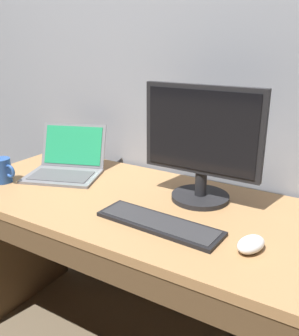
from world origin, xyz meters
TOP-DOWN VIEW (x-y plane):
  - desk at (0.00, -0.01)m, footprint 1.46×0.68m
  - laptop_space_gray at (-0.39, 0.08)m, footprint 0.40×0.39m
  - external_monitor at (0.25, 0.12)m, footprint 0.45×0.22m
  - wired_keyboard at (0.22, -0.13)m, footprint 0.44×0.15m
  - computer_mouse at (0.52, -0.13)m, footprint 0.09×0.12m
  - coffee_mug at (-0.55, -0.14)m, footprint 0.12×0.08m

SIDE VIEW (x-z plane):
  - desk at x=0.00m, z-range 0.15..0.91m
  - wired_keyboard at x=0.22m, z-range 0.76..0.78m
  - computer_mouse at x=0.52m, z-range 0.76..0.81m
  - laptop_space_gray at x=-0.39m, z-range 0.70..0.91m
  - coffee_mug at x=-0.55m, z-range 0.76..0.87m
  - external_monitor at x=0.25m, z-range 0.77..1.20m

